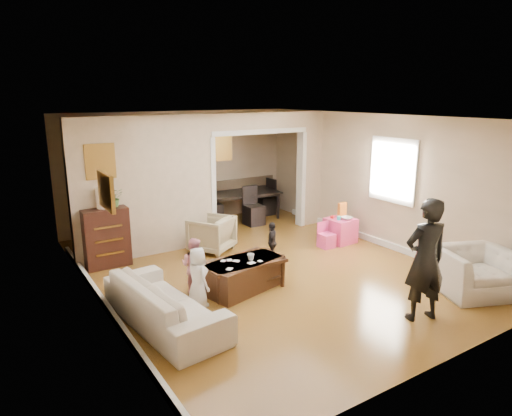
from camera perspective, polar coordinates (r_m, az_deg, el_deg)
floor at (r=7.99m, az=0.78°, el=-7.62°), size 7.00×7.00×0.00m
partition_left at (r=8.60m, az=-13.59°, el=2.61°), size 2.75×0.18×2.60m
partition_right at (r=10.47m, az=6.74°, el=4.92°), size 0.55×0.18×2.60m
partition_header at (r=9.54m, az=0.40°, el=10.92°), size 2.22×0.18×0.35m
window_pane at (r=9.06m, az=16.90°, el=4.56°), size 0.03×0.95×1.10m
framed_art_partition at (r=8.19m, az=-19.05°, el=5.57°), size 0.45×0.03×0.55m
framed_art_sofa_wall at (r=5.88m, az=-18.39°, el=2.01°), size 0.03×0.55×0.40m
framed_art_alcove at (r=11.01m, az=-4.29°, el=7.52°), size 0.45×0.03×0.55m
sofa at (r=6.18m, az=-11.43°, el=-11.59°), size 1.06×2.19×0.62m
armchair_back at (r=8.79m, az=-5.63°, el=-3.26°), size 1.02×1.02×0.68m
armchair_front at (r=7.69m, az=25.84°, el=-7.23°), size 1.34×1.26×0.69m
dresser at (r=8.39m, az=-18.40°, el=-3.50°), size 0.76×0.43×1.05m
table_lamp at (r=8.21m, az=-18.78°, el=1.20°), size 0.22×0.22×0.36m
potted_plant at (r=8.26m, az=-17.42°, el=1.24°), size 0.29×0.25×0.32m
coffee_table at (r=7.11m, az=-1.56°, el=-8.41°), size 1.37×0.91×0.47m
coffee_cup at (r=7.02m, az=-0.66°, el=-6.22°), size 0.13×0.13×0.10m
play_table at (r=9.44m, az=10.57°, el=-2.79°), size 0.55×0.55×0.50m
cereal_box at (r=9.49m, az=10.80°, el=-0.22°), size 0.20×0.08×0.30m
cyan_cup at (r=9.26m, az=10.41°, el=-1.25°), size 0.08×0.08×0.08m
toy_block at (r=9.37m, az=9.61°, el=-1.13°), size 0.10×0.09×0.05m
play_bowl at (r=9.32m, az=11.37°, el=-1.28°), size 0.24×0.24×0.06m
dining_table at (r=11.04m, az=-2.06°, el=0.35°), size 2.02×1.33×0.66m
adult_person at (r=6.40m, az=20.55°, el=-6.16°), size 0.70×0.55×1.68m
child_kneel_a at (r=6.55m, az=-7.34°, el=-8.66°), size 0.31×0.45×0.88m
child_kneel_b at (r=6.99m, az=-7.82°, el=-7.20°), size 0.51×0.54×0.87m
child_toddler at (r=8.19m, az=2.03°, el=-4.30°), size 0.40×0.46×0.74m
craft_papers at (r=6.94m, az=-2.27°, el=-6.90°), size 0.65×0.46×0.00m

